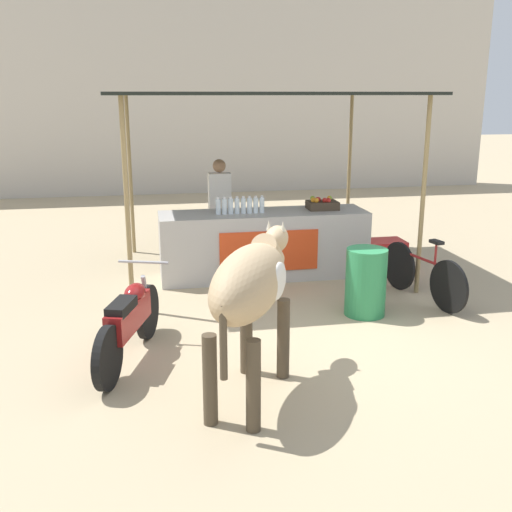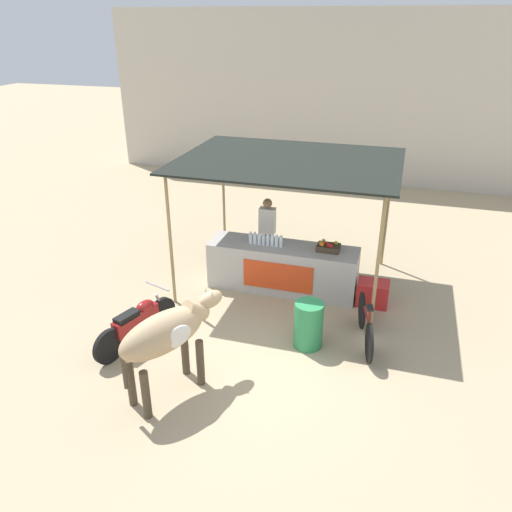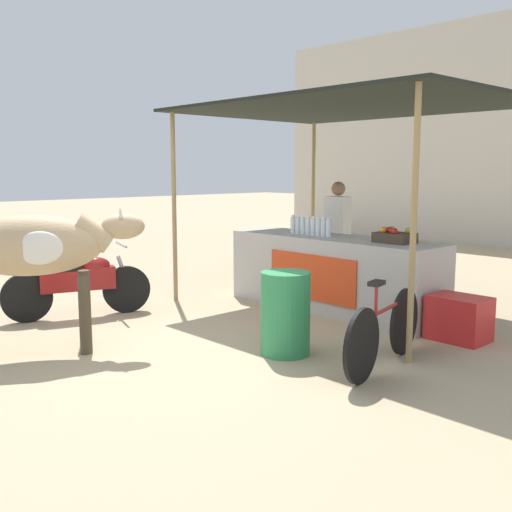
{
  "view_description": "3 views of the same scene",
  "coord_description": "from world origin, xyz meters",
  "px_view_note": "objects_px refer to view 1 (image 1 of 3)",
  "views": [
    {
      "loc": [
        -1.69,
        -6.12,
        2.62
      ],
      "look_at": [
        -0.38,
        0.76,
        0.71
      ],
      "focal_mm": 42.0,
      "sensor_mm": 36.0,
      "label": 1
    },
    {
      "loc": [
        2.08,
        -6.61,
        5.09
      ],
      "look_at": [
        -0.31,
        1.35,
        1.09
      ],
      "focal_mm": 35.0,
      "sensor_mm": 36.0,
      "label": 2
    },
    {
      "loc": [
        4.91,
        -3.75,
        1.82
      ],
      "look_at": [
        0.25,
        0.61,
        0.89
      ],
      "focal_mm": 42.0,
      "sensor_mm": 36.0,
      "label": 3
    }
  ],
  "objects_px": {
    "vendor_behind_counter": "(220,211)",
    "water_barrel": "(366,282)",
    "fruit_crate": "(322,204)",
    "stall_counter": "(264,244)",
    "bicycle_leaning": "(423,274)",
    "cooler_box": "(383,256)",
    "cow": "(252,285)",
    "motorcycle_parked": "(130,320)"
  },
  "relations": [
    {
      "from": "cow",
      "to": "vendor_behind_counter",
      "type": "bearing_deg",
      "value": 86.29
    },
    {
      "from": "stall_counter",
      "to": "vendor_behind_counter",
      "type": "bearing_deg",
      "value": 125.61
    },
    {
      "from": "vendor_behind_counter",
      "to": "cow",
      "type": "xyz_separation_m",
      "value": [
        -0.28,
        -4.29,
        0.18
      ]
    },
    {
      "from": "cooler_box",
      "to": "water_barrel",
      "type": "bearing_deg",
      "value": -118.86
    },
    {
      "from": "fruit_crate",
      "to": "cooler_box",
      "type": "xyz_separation_m",
      "value": [
        0.94,
        -0.15,
        -0.8
      ]
    },
    {
      "from": "motorcycle_parked",
      "to": "vendor_behind_counter",
      "type": "bearing_deg",
      "value": 67.93
    },
    {
      "from": "vendor_behind_counter",
      "to": "cooler_box",
      "type": "xyz_separation_m",
      "value": [
        2.37,
        -0.85,
        -0.61
      ]
    },
    {
      "from": "water_barrel",
      "to": "bicycle_leaning",
      "type": "distance_m",
      "value": 0.99
    },
    {
      "from": "stall_counter",
      "to": "bicycle_leaning",
      "type": "xyz_separation_m",
      "value": [
        1.81,
        -1.44,
        -0.13
      ]
    },
    {
      "from": "cow",
      "to": "cooler_box",
      "type": "bearing_deg",
      "value": 52.38
    },
    {
      "from": "vendor_behind_counter",
      "to": "bicycle_leaning",
      "type": "xyz_separation_m",
      "value": [
        2.35,
        -2.19,
        -0.5
      ]
    },
    {
      "from": "fruit_crate",
      "to": "water_barrel",
      "type": "height_order",
      "value": "fruit_crate"
    },
    {
      "from": "water_barrel",
      "to": "bicycle_leaning",
      "type": "xyz_separation_m",
      "value": [
        0.92,
        0.36,
        -0.06
      ]
    },
    {
      "from": "cow",
      "to": "motorcycle_parked",
      "type": "xyz_separation_m",
      "value": [
        -1.07,
        0.96,
        -0.61
      ]
    },
    {
      "from": "vendor_behind_counter",
      "to": "bicycle_leaning",
      "type": "bearing_deg",
      "value": -42.96
    },
    {
      "from": "fruit_crate",
      "to": "stall_counter",
      "type": "bearing_deg",
      "value": -176.6
    },
    {
      "from": "cooler_box",
      "to": "motorcycle_parked",
      "type": "height_order",
      "value": "motorcycle_parked"
    },
    {
      "from": "cow",
      "to": "bicycle_leaning",
      "type": "distance_m",
      "value": 3.44
    },
    {
      "from": "fruit_crate",
      "to": "bicycle_leaning",
      "type": "bearing_deg",
      "value": -58.23
    },
    {
      "from": "water_barrel",
      "to": "bicycle_leaning",
      "type": "relative_size",
      "value": 0.51
    },
    {
      "from": "fruit_crate",
      "to": "motorcycle_parked",
      "type": "height_order",
      "value": "fruit_crate"
    },
    {
      "from": "cooler_box",
      "to": "cow",
      "type": "xyz_separation_m",
      "value": [
        -2.65,
        -3.44,
        0.79
      ]
    },
    {
      "from": "vendor_behind_counter",
      "to": "cow",
      "type": "distance_m",
      "value": 4.3
    },
    {
      "from": "cow",
      "to": "bicycle_leaning",
      "type": "height_order",
      "value": "cow"
    },
    {
      "from": "fruit_crate",
      "to": "vendor_behind_counter",
      "type": "bearing_deg",
      "value": 153.92
    },
    {
      "from": "vendor_behind_counter",
      "to": "water_barrel",
      "type": "distance_m",
      "value": 2.96
    },
    {
      "from": "cow",
      "to": "stall_counter",
      "type": "bearing_deg",
      "value": 76.99
    },
    {
      "from": "stall_counter",
      "to": "bicycle_leaning",
      "type": "distance_m",
      "value": 2.32
    },
    {
      "from": "stall_counter",
      "to": "motorcycle_parked",
      "type": "xyz_separation_m",
      "value": [
        -1.89,
        -2.58,
        -0.05
      ]
    },
    {
      "from": "motorcycle_parked",
      "to": "bicycle_leaning",
      "type": "xyz_separation_m",
      "value": [
        3.7,
        1.14,
        -0.08
      ]
    },
    {
      "from": "water_barrel",
      "to": "bicycle_leaning",
      "type": "height_order",
      "value": "bicycle_leaning"
    },
    {
      "from": "motorcycle_parked",
      "to": "fruit_crate",
      "type": "bearing_deg",
      "value": 43.42
    },
    {
      "from": "water_barrel",
      "to": "cow",
      "type": "distance_m",
      "value": 2.52
    },
    {
      "from": "stall_counter",
      "to": "cooler_box",
      "type": "distance_m",
      "value": 1.85
    },
    {
      "from": "bicycle_leaning",
      "to": "cooler_box",
      "type": "bearing_deg",
      "value": 89.17
    },
    {
      "from": "cooler_box",
      "to": "fruit_crate",
      "type": "bearing_deg",
      "value": 170.96
    },
    {
      "from": "stall_counter",
      "to": "bicycle_leaning",
      "type": "height_order",
      "value": "stall_counter"
    },
    {
      "from": "stall_counter",
      "to": "motorcycle_parked",
      "type": "relative_size",
      "value": 1.73
    },
    {
      "from": "vendor_behind_counter",
      "to": "water_barrel",
      "type": "relative_size",
      "value": 2.0
    },
    {
      "from": "water_barrel",
      "to": "stall_counter",
      "type": "bearing_deg",
      "value": 116.48
    },
    {
      "from": "cooler_box",
      "to": "bicycle_leaning",
      "type": "bearing_deg",
      "value": -90.83
    },
    {
      "from": "stall_counter",
      "to": "cooler_box",
      "type": "xyz_separation_m",
      "value": [
        1.83,
        -0.1,
        -0.24
      ]
    }
  ]
}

